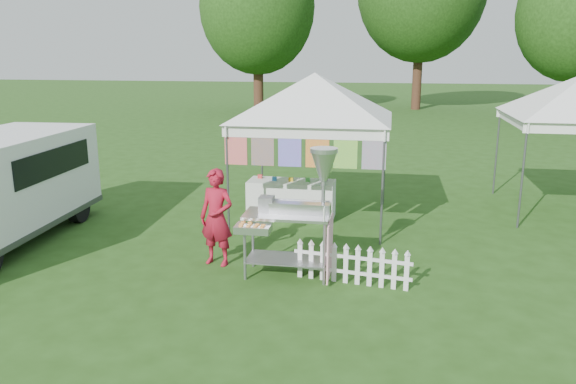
# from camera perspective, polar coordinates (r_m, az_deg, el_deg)

# --- Properties ---
(ground) EXTENTS (120.00, 120.00, 0.00)m
(ground) POSITION_cam_1_polar(r_m,az_deg,el_deg) (8.55, -0.66, -9.29)
(ground) COLOR #244814
(ground) RESTS_ON ground
(canopy_main) EXTENTS (4.24, 4.24, 3.45)m
(canopy_main) POSITION_cam_1_polar(r_m,az_deg,el_deg) (11.32, 2.75, 11.96)
(canopy_main) COLOR #59595E
(canopy_main) RESTS_ON ground
(tree_left) EXTENTS (6.40, 6.40, 9.53)m
(tree_left) POSITION_cam_1_polar(r_m,az_deg,el_deg) (32.68, -3.12, 18.22)
(tree_left) COLOR #371F14
(tree_left) RESTS_ON ground
(donut_cart) EXTENTS (1.45, 1.01, 2.01)m
(donut_cart) POSITION_cam_1_polar(r_m,az_deg,el_deg) (8.44, 1.31, -1.08)
(donut_cart) COLOR gray
(donut_cart) RESTS_ON ground
(vendor) EXTENTS (0.65, 0.49, 1.59)m
(vendor) POSITION_cam_1_polar(r_m,az_deg,el_deg) (9.13, -7.26, -2.58)
(vendor) COLOR maroon
(vendor) RESTS_ON ground
(picket_fence) EXTENTS (1.78, 0.29, 0.56)m
(picket_fence) POSITION_cam_1_polar(r_m,az_deg,el_deg) (8.49, 6.49, -7.45)
(picket_fence) COLOR white
(picket_fence) RESTS_ON ground
(display_table) EXTENTS (1.80, 0.70, 0.78)m
(display_table) POSITION_cam_1_polar(r_m,az_deg,el_deg) (11.79, 0.34, -0.71)
(display_table) COLOR white
(display_table) RESTS_ON ground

